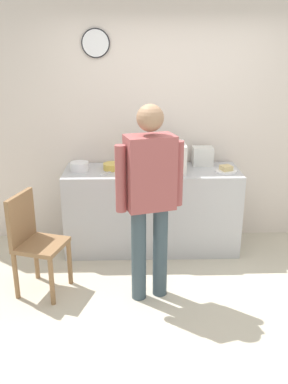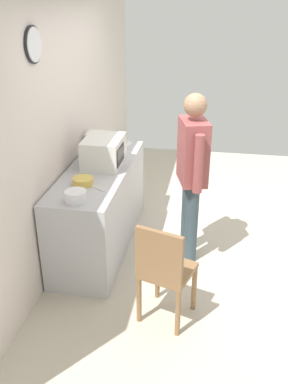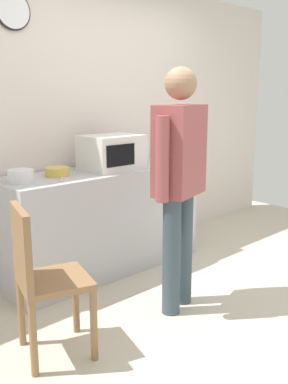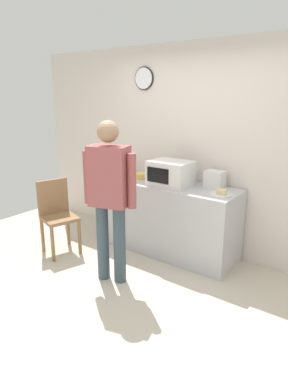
# 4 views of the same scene
# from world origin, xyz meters

# --- Properties ---
(ground_plane) EXTENTS (6.00, 6.00, 0.00)m
(ground_plane) POSITION_xyz_m (0.00, 0.00, 0.00)
(ground_plane) COLOR beige
(back_wall) EXTENTS (5.40, 0.13, 2.60)m
(back_wall) POSITION_xyz_m (-0.00, 1.60, 1.30)
(back_wall) COLOR silver
(back_wall) RESTS_ON ground_plane
(kitchen_counter) EXTENTS (1.87, 0.62, 0.91)m
(kitchen_counter) POSITION_xyz_m (-0.23, 1.22, 0.46)
(kitchen_counter) COLOR #B7B7BC
(kitchen_counter) RESTS_ON ground_plane
(microwave) EXTENTS (0.50, 0.39, 0.30)m
(microwave) POSITION_xyz_m (-0.13, 1.18, 1.06)
(microwave) COLOR silver
(microwave) RESTS_ON kitchen_counter
(sandwich_plate) EXTENTS (0.23, 0.23, 0.07)m
(sandwich_plate) POSITION_xyz_m (0.55, 1.14, 0.93)
(sandwich_plate) COLOR white
(sandwich_plate) RESTS_ON kitchen_counter
(salad_bowl) EXTENTS (0.19, 0.19, 0.10)m
(salad_bowl) POSITION_xyz_m (-0.99, 1.21, 0.96)
(salad_bowl) COLOR white
(salad_bowl) RESTS_ON kitchen_counter
(cereal_bowl) EXTENTS (0.20, 0.20, 0.07)m
(cereal_bowl) POSITION_xyz_m (-0.65, 1.25, 0.94)
(cereal_bowl) COLOR gold
(cereal_bowl) RESTS_ON kitchen_counter
(toaster) EXTENTS (0.22, 0.18, 0.20)m
(toaster) POSITION_xyz_m (0.34, 1.41, 1.01)
(toaster) COLOR silver
(toaster) RESTS_ON kitchen_counter
(fork_utensil) EXTENTS (0.11, 0.15, 0.01)m
(fork_utensil) POSITION_xyz_m (-0.71, 1.09, 0.91)
(fork_utensil) COLOR silver
(fork_utensil) RESTS_ON kitchen_counter
(spoon_utensil) EXTENTS (0.10, 0.16, 0.01)m
(spoon_utensil) POSITION_xyz_m (-0.37, 1.44, 0.91)
(spoon_utensil) COLOR silver
(spoon_utensil) RESTS_ON kitchen_counter
(person_standing) EXTENTS (0.57, 0.34, 1.74)m
(person_standing) POSITION_xyz_m (-0.29, 0.25, 1.02)
(person_standing) COLOR #384953
(person_standing) RESTS_ON ground_plane
(wooden_chair) EXTENTS (0.50, 0.50, 0.94)m
(wooden_chair) POSITION_xyz_m (-1.33, 0.38, 0.52)
(wooden_chair) COLOR olive
(wooden_chair) RESTS_ON ground_plane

